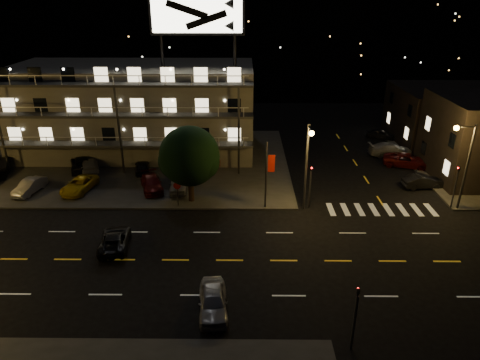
{
  "coord_description": "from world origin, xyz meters",
  "views": [
    {
      "loc": [
        3.02,
        -26.5,
        18.07
      ],
      "look_at": [
        2.7,
        8.0,
        2.98
      ],
      "focal_mm": 32.0,
      "sensor_mm": 36.0,
      "label": 1
    }
  ],
  "objects_px": {
    "road_car_east": "(213,301)",
    "road_car_west": "(115,240)",
    "lot_car_2": "(79,185)",
    "side_car_0": "(423,181)",
    "lot_car_7": "(90,165)",
    "tree": "(189,158)",
    "lot_car_4": "(178,183)"
  },
  "relations": [
    {
      "from": "lot_car_7",
      "to": "road_car_west",
      "type": "relative_size",
      "value": 1.0
    },
    {
      "from": "tree",
      "to": "lot_car_7",
      "type": "distance_m",
      "value": 14.51
    },
    {
      "from": "road_car_east",
      "to": "road_car_west",
      "type": "xyz_separation_m",
      "value": [
        -8.07,
        7.18,
        -0.09
      ]
    },
    {
      "from": "lot_car_4",
      "to": "road_car_east",
      "type": "relative_size",
      "value": 0.94
    },
    {
      "from": "tree",
      "to": "road_car_east",
      "type": "bearing_deg",
      "value": -78.39
    },
    {
      "from": "side_car_0",
      "to": "lot_car_4",
      "type": "bearing_deg",
      "value": 85.05
    },
    {
      "from": "lot_car_7",
      "to": "road_car_east",
      "type": "height_order",
      "value": "lot_car_7"
    },
    {
      "from": "lot_car_2",
      "to": "road_car_east",
      "type": "xyz_separation_m",
      "value": [
        14.34,
        -17.09,
        -0.06
      ]
    },
    {
      "from": "lot_car_7",
      "to": "road_car_east",
      "type": "distance_m",
      "value": 27.02
    },
    {
      "from": "lot_car_2",
      "to": "side_car_0",
      "type": "distance_m",
      "value": 34.31
    },
    {
      "from": "lot_car_4",
      "to": "lot_car_7",
      "type": "xyz_separation_m",
      "value": [
        -10.48,
        4.95,
        -0.02
      ]
    },
    {
      "from": "tree",
      "to": "lot_car_7",
      "type": "relative_size",
      "value": 1.57
    },
    {
      "from": "lot_car_2",
      "to": "road_car_east",
      "type": "height_order",
      "value": "road_car_east"
    },
    {
      "from": "lot_car_7",
      "to": "side_car_0",
      "type": "distance_m",
      "value": 35.24
    },
    {
      "from": "lot_car_2",
      "to": "tree",
      "type": "bearing_deg",
      "value": 0.47
    },
    {
      "from": "tree",
      "to": "lot_car_7",
      "type": "xyz_separation_m",
      "value": [
        -11.98,
        7.34,
        -3.62
      ]
    },
    {
      "from": "side_car_0",
      "to": "road_car_east",
      "type": "relative_size",
      "value": 0.97
    },
    {
      "from": "lot_car_4",
      "to": "lot_car_7",
      "type": "height_order",
      "value": "lot_car_4"
    },
    {
      "from": "lot_car_4",
      "to": "lot_car_2",
      "type": "bearing_deg",
      "value": 178.43
    },
    {
      "from": "lot_car_7",
      "to": "side_car_0",
      "type": "xyz_separation_m",
      "value": [
        35.02,
        -3.94,
        -0.13
      ]
    },
    {
      "from": "lot_car_2",
      "to": "road_car_east",
      "type": "bearing_deg",
      "value": -39.41
    },
    {
      "from": "road_car_west",
      "to": "road_car_east",
      "type": "bearing_deg",
      "value": 130.32
    },
    {
      "from": "lot_car_2",
      "to": "road_car_west",
      "type": "relative_size",
      "value": 1.01
    },
    {
      "from": "lot_car_7",
      "to": "road_car_west",
      "type": "distance_m",
      "value": 16.78
    },
    {
      "from": "lot_car_7",
      "to": "side_car_0",
      "type": "height_order",
      "value": "lot_car_7"
    },
    {
      "from": "lot_car_4",
      "to": "road_car_west",
      "type": "distance_m",
      "value": 10.87
    },
    {
      "from": "lot_car_2",
      "to": "side_car_0",
      "type": "height_order",
      "value": "lot_car_2"
    },
    {
      "from": "tree",
      "to": "lot_car_4",
      "type": "distance_m",
      "value": 4.57
    },
    {
      "from": "side_car_0",
      "to": "lot_car_7",
      "type": "bearing_deg",
      "value": 76.28
    },
    {
      "from": "tree",
      "to": "lot_car_4",
      "type": "xyz_separation_m",
      "value": [
        -1.5,
        2.39,
        -3.59
      ]
    },
    {
      "from": "lot_car_4",
      "to": "lot_car_7",
      "type": "distance_m",
      "value": 11.59
    },
    {
      "from": "road_car_east",
      "to": "road_car_west",
      "type": "distance_m",
      "value": 10.8
    }
  ]
}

